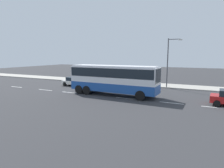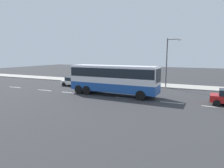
{
  "view_description": "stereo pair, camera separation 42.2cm",
  "coord_description": "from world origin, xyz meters",
  "px_view_note": "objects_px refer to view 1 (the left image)",
  "views": [
    {
      "loc": [
        9.59,
        -22.01,
        4.91
      ],
      "look_at": [
        -0.54,
        -0.95,
        1.4
      ],
      "focal_mm": 30.94,
      "sensor_mm": 36.0,
      "label": 1
    },
    {
      "loc": [
        9.21,
        -22.19,
        4.91
      ],
      "look_at": [
        -0.54,
        -0.95,
        1.4
      ],
      "focal_mm": 30.94,
      "sensor_mm": 36.0,
      "label": 2
    }
  ],
  "objects_px": {
    "coach_bus": "(113,77)",
    "car_white_minivan": "(75,81)",
    "pedestrian_near_curb": "(110,78)",
    "street_lamp": "(169,59)",
    "pedestrian_at_crossing": "(124,79)"
  },
  "relations": [
    {
      "from": "street_lamp",
      "to": "coach_bus",
      "type": "bearing_deg",
      "value": -122.48
    },
    {
      "from": "car_white_minivan",
      "to": "street_lamp",
      "type": "relative_size",
      "value": 0.57
    },
    {
      "from": "pedestrian_near_curb",
      "to": "pedestrian_at_crossing",
      "type": "height_order",
      "value": "pedestrian_near_curb"
    },
    {
      "from": "coach_bus",
      "to": "pedestrian_near_curb",
      "type": "bearing_deg",
      "value": 120.3
    },
    {
      "from": "pedestrian_near_curb",
      "to": "coach_bus",
      "type": "bearing_deg",
      "value": -162.14
    },
    {
      "from": "coach_bus",
      "to": "pedestrian_near_curb",
      "type": "relative_size",
      "value": 7.08
    },
    {
      "from": "street_lamp",
      "to": "pedestrian_at_crossing",
      "type": "bearing_deg",
      "value": 175.8
    },
    {
      "from": "coach_bus",
      "to": "car_white_minivan",
      "type": "xyz_separation_m",
      "value": [
        -8.68,
        3.88,
        -1.5
      ]
    },
    {
      "from": "car_white_minivan",
      "to": "pedestrian_near_curb",
      "type": "height_order",
      "value": "pedestrian_near_curb"
    },
    {
      "from": "car_white_minivan",
      "to": "street_lamp",
      "type": "xyz_separation_m",
      "value": [
        13.89,
        4.31,
        3.53
      ]
    },
    {
      "from": "pedestrian_near_curb",
      "to": "pedestrian_at_crossing",
      "type": "xyz_separation_m",
      "value": [
        2.56,
        0.13,
        -0.04
      ]
    },
    {
      "from": "pedestrian_near_curb",
      "to": "pedestrian_at_crossing",
      "type": "distance_m",
      "value": 2.56
    },
    {
      "from": "pedestrian_near_curb",
      "to": "street_lamp",
      "type": "relative_size",
      "value": 0.22
    },
    {
      "from": "car_white_minivan",
      "to": "pedestrian_near_curb",
      "type": "xyz_separation_m",
      "value": [
        4.03,
        4.72,
        0.29
      ]
    },
    {
      "from": "coach_bus",
      "to": "car_white_minivan",
      "type": "bearing_deg",
      "value": 157.85
    }
  ]
}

